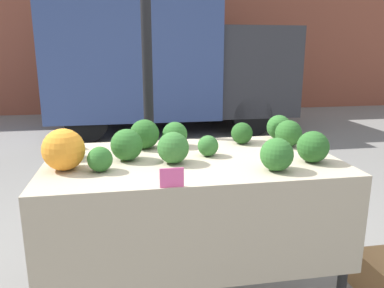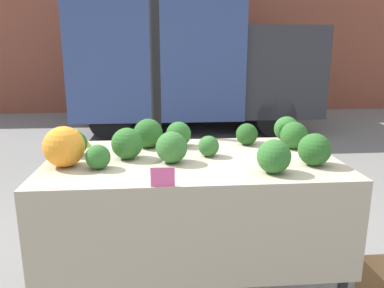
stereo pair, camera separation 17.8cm
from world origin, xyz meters
name	(u,v)px [view 2 (the right image)]	position (x,y,z in m)	size (l,w,h in m)	color
building_facade	(166,10)	(0.00, 7.72, 2.48)	(16.00, 0.60, 4.95)	brown
tent_pole	(155,72)	(-0.20, 0.62, 1.35)	(0.07, 0.07, 2.69)	black
parked_truck	(186,60)	(0.33, 5.24, 1.33)	(4.41, 2.17, 2.53)	#384C84
market_table	(193,182)	(0.00, -0.07, 0.79)	(1.61, 0.92, 0.90)	tan
orange_cauliflower	(64,147)	(-0.67, -0.11, 1.01)	(0.21, 0.21, 0.21)	orange
romanesco_head	(78,137)	(-0.69, 0.32, 0.96)	(0.15, 0.15, 0.12)	#93B238
broccoli_head_0	(209,146)	(0.10, 0.02, 0.96)	(0.12, 0.12, 0.12)	#336B2D
broccoli_head_1	(179,134)	(-0.06, 0.27, 0.98)	(0.16, 0.16, 0.16)	#2D6628
broccoli_head_2	(127,143)	(-0.36, 0.01, 0.99)	(0.17, 0.17, 0.17)	#2D6628
broccoli_head_3	(247,134)	(0.37, 0.27, 0.97)	(0.14, 0.14, 0.14)	#23511E
broccoli_head_4	(172,147)	(-0.12, -0.08, 0.99)	(0.17, 0.17, 0.17)	#336B2D
broccoli_head_5	(148,133)	(-0.25, 0.26, 0.99)	(0.18, 0.18, 0.18)	#285B23
broccoli_head_6	(286,129)	(0.66, 0.36, 0.99)	(0.16, 0.16, 0.16)	#2D6628
broccoli_head_7	(314,150)	(0.63, -0.19, 0.99)	(0.17, 0.17, 0.17)	#285B23
broccoli_head_8	(75,143)	(-0.66, 0.11, 0.98)	(0.14, 0.14, 0.14)	#285B23
broccoli_head_9	(274,157)	(0.38, -0.30, 0.99)	(0.17, 0.17, 0.17)	#2D6628
broccoli_head_10	(98,157)	(-0.49, -0.16, 0.97)	(0.13, 0.13, 0.13)	#2D6628
broccoli_head_11	(294,135)	(0.64, 0.15, 0.99)	(0.17, 0.17, 0.17)	#285B23
price_sign	(163,177)	(-0.17, -0.45, 0.95)	(0.11, 0.01, 0.09)	#F45B9E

